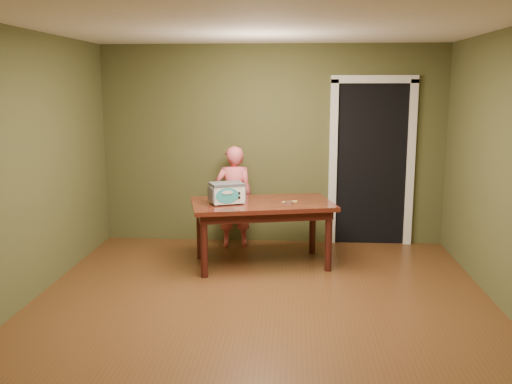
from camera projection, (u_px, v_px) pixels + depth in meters
floor at (260, 313)px, 5.28m from camera, size 5.00×5.00×0.00m
room_shell at (261, 128)px, 4.96m from camera, size 4.52×5.02×2.61m
doorway at (368, 162)px, 7.72m from camera, size 1.10×0.66×2.25m
dining_table at (262, 210)px, 6.58m from camera, size 1.76×1.24×0.75m
toy_oven at (227, 192)px, 6.45m from camera, size 0.45×0.38×0.24m
baking_pan at (289, 202)px, 6.48m from camera, size 0.10×0.10×0.02m
spatula at (290, 201)px, 6.57m from camera, size 0.18×0.09×0.01m
child at (234, 197)px, 7.34m from camera, size 0.52×0.38×1.32m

